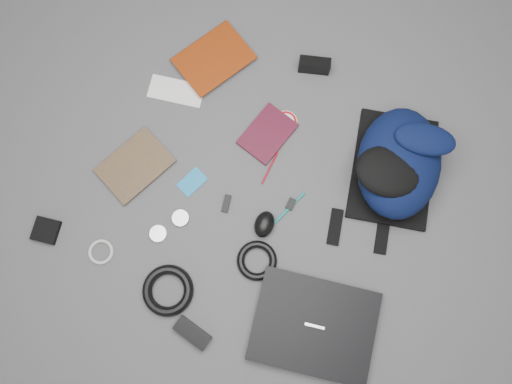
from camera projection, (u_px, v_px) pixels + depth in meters
The scene contains 22 objects.
ground at pixel (256, 193), 1.69m from camera, with size 4.00×4.00×0.00m, color #4F4F51.
backpack at pixel (399, 163), 1.62m from camera, with size 0.29×0.42×0.18m, color black, non-canonical shape.
laptop at pixel (314, 326), 1.58m from camera, with size 0.38×0.30×0.04m, color black.
textbook_red at pixel (198, 40), 1.79m from camera, with size 0.19×0.25×0.03m, color maroon.
comic_book at pixel (120, 148), 1.71m from camera, with size 0.17×0.23×0.02m, color #AD7E0C.
envelope at pixel (176, 91), 1.76m from camera, with size 0.19×0.09×0.00m, color white.
dvd_case at pixel (267, 134), 1.72m from camera, with size 0.13×0.19×0.01m, color #3C0B19.
compact_camera at pixel (314, 65), 1.75m from camera, with size 0.11×0.04×0.06m, color black.
sticker_disc at pixel (286, 122), 1.74m from camera, with size 0.08×0.08×0.00m, color white.
pen_teal at pixel (289, 209), 1.67m from camera, with size 0.01×0.01×0.15m, color #0E8075.
pen_red at pixel (270, 168), 1.70m from camera, with size 0.01×0.01×0.12m, color #A20C1A.
id_badge at pixel (192, 182), 1.69m from camera, with size 0.06×0.09×0.00m, color #197FBE.
usb_black at pixel (226, 204), 1.68m from camera, with size 0.02×0.06×0.01m, color black.
key_fob at pixel (291, 204), 1.67m from camera, with size 0.02×0.04×0.01m, color black.
mouse at pixel (264, 224), 1.64m from camera, with size 0.06×0.09×0.05m, color black.
headphone_left at pixel (180, 218), 1.66m from camera, with size 0.06×0.06×0.01m, color #A9A9AB.
headphone_right at pixel (158, 234), 1.65m from camera, with size 0.06×0.06×0.01m, color silver.
cable_coil at pixel (257, 261), 1.63m from camera, with size 0.13×0.13×0.03m, color black.
power_brick at pixel (192, 333), 1.58m from camera, with size 0.12×0.05×0.03m, color black.
power_cord_coil at pixel (168, 290), 1.61m from camera, with size 0.17×0.17×0.03m, color black.
pouch at pixel (46, 230), 1.65m from camera, with size 0.08×0.08×0.02m, color black.
white_cable_coil at pixel (101, 252), 1.64m from camera, with size 0.08×0.08×0.01m, color silver.
Camera 1 is at (0.17, -0.30, 1.65)m, focal length 35.00 mm.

